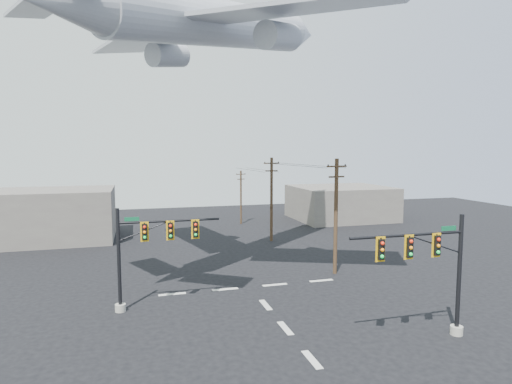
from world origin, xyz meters
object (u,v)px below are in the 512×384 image
object	(u,v)px
signal_mast_near	(434,270)
utility_pole_a	(336,214)
airliner	(220,25)
utility_pole_c	(241,196)
signal_mast_far	(145,252)
utility_pole_b	(271,198)

from	to	relation	value
signal_mast_near	utility_pole_a	bearing A→B (deg)	87.69
signal_mast_near	airliner	world-z (taller)	airliner
utility_pole_a	airliner	xyz separation A→B (m)	(-9.51, 2.17, 15.48)
utility_pole_c	signal_mast_far	bearing A→B (deg)	-133.63
utility_pole_b	utility_pole_a	bearing A→B (deg)	-94.00
airliner	utility_pole_b	bearing A→B (deg)	14.95
utility_pole_b	airliner	xyz separation A→B (m)	(-8.31, -11.92, 15.56)
utility_pole_a	airliner	bearing A→B (deg)	157.02
utility_pole_b	airliner	size ratio (longest dim) A/B	0.34
signal_mast_near	utility_pole_b	size ratio (longest dim) A/B	0.75
utility_pole_b	utility_pole_c	size ratio (longest dim) A/B	1.27
utility_pole_a	utility_pole_b	bearing A→B (deg)	84.73
airliner	utility_pole_c	bearing A→B (deg)	32.19
utility_pole_a	utility_pole_c	xyz separation A→B (m)	(-1.83, 26.32, -1.16)
utility_pole_a	signal_mast_far	bearing A→B (deg)	-175.65
utility_pole_b	signal_mast_near	bearing A→B (deg)	-97.45
utility_pole_a	utility_pole_c	distance (m)	26.41
signal_mast_far	utility_pole_a	bearing A→B (deg)	14.48
utility_pole_b	utility_pole_c	xyz separation A→B (m)	(-0.63, 12.23, -1.08)
signal_mast_near	utility_pole_b	xyz separation A→B (m)	(-0.67, 27.25, 1.09)
signal_mast_near	utility_pole_c	distance (m)	39.50
signal_mast_near	airliner	distance (m)	24.35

